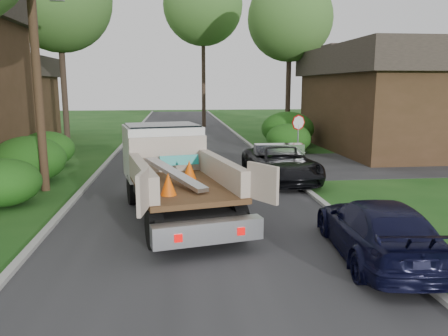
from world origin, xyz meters
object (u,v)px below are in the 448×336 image
stop_sign (298,129)px  utility_pole (35,47)px  tree_right_far (290,19)px  flatbed_truck (170,165)px  black_pickup (281,163)px  tree_center_far (203,5)px  navy_suv (377,229)px  house_right (402,97)px

stop_sign → utility_pole: size_ratio=0.25×
tree_right_far → flatbed_truck: 21.03m
flatbed_truck → black_pickup: flatbed_truck is taller
stop_sign → black_pickup: size_ratio=0.48×
utility_pole → tree_right_far: bearing=49.2°
utility_pole → tree_center_far: bearing=73.4°
stop_sign → tree_center_far: bearing=98.7°
tree_right_far → navy_suv: 24.10m
tree_right_far → tree_center_far: 11.68m
stop_sign → black_pickup: (-1.60, -3.19, -1.06)m
tree_center_far → navy_suv: (1.80, -32.50, -10.31)m
black_pickup → navy_suv: bearing=-91.8°
tree_right_far → stop_sign: bearing=-101.8°
house_right → black_pickup: (-9.40, -8.19, -2.44)m
navy_suv → utility_pole: bearing=-33.2°
stop_sign → navy_suv: bearing=-96.9°
flatbed_truck → navy_suv: flatbed_truck is taller
house_right → tree_right_far: (-5.50, 6.00, 5.32)m
stop_sign → navy_suv: stop_sign is taller
tree_center_far → flatbed_truck: 29.69m
tree_center_far → flatbed_truck: (-2.85, -27.96, -9.58)m
stop_sign → house_right: 9.37m
tree_center_far → black_pickup: tree_center_far is taller
tree_center_far → tree_right_far: bearing=-61.2°
black_pickup → stop_sign: bearing=60.2°
utility_pole → tree_center_far: (7.48, 25.02, 5.81)m
stop_sign → tree_center_far: tree_center_far is taller
utility_pole → flatbed_truck: bearing=-32.4°
utility_pole → black_pickup: 10.15m
tree_center_far → flatbed_truck: size_ratio=2.02×
tree_right_far → flatbed_truck: tree_right_far is taller
navy_suv → tree_right_far: bearing=-93.7°
stop_sign → tree_right_far: 13.08m
stop_sign → flatbed_truck: size_ratio=0.34×
tree_right_far → navy_suv: size_ratio=2.48×
stop_sign → black_pickup: stop_sign is taller
utility_pole → flatbed_truck: utility_pole is taller
stop_sign → tree_center_far: 23.15m
stop_sign → tree_center_far: (-3.20, 21.00, 9.20)m
utility_pole → flatbed_truck: (4.63, -2.94, -3.77)m
house_right → black_pickup: size_ratio=2.52×
stop_sign → flatbed_truck: 9.23m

